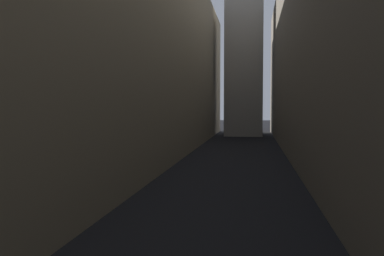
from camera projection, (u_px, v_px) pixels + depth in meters
The scene contains 3 objects.
ground_plane at pixel (232, 168), 38.29m from camera, with size 264.00×264.00×0.00m, color black.
building_block_left at pixel (121, 42), 41.25m from camera, with size 10.97×108.00×23.60m, color gray.
building_block_right at pixel (379, 34), 37.78m from camera, with size 14.92×108.00×23.96m, color #756B5B.
Camera 1 is at (1.93, 9.83, 5.54)m, focal length 39.65 mm.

